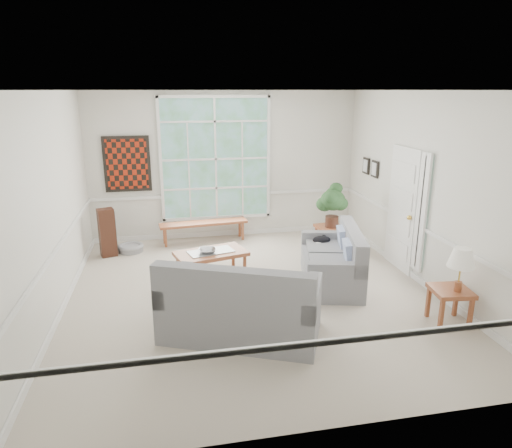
{
  "coord_description": "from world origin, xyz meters",
  "views": [
    {
      "loc": [
        -1.17,
        -6.3,
        3.0
      ],
      "look_at": [
        0.1,
        0.2,
        1.05
      ],
      "focal_mm": 32.0,
      "sensor_mm": 36.0,
      "label": 1
    }
  ],
  "objects": [
    {
      "name": "side_table",
      "position": [
        2.4,
        -1.4,
        0.25
      ],
      "size": [
        0.54,
        0.54,
        0.5
      ],
      "primitive_type": "cube",
      "rotation": [
        0.0,
        0.0,
        -0.12
      ],
      "color": "brown",
      "rests_on": "floor"
    },
    {
      "name": "door_sidelight",
      "position": [
        2.71,
        -0.03,
        1.15
      ],
      "size": [
        0.08,
        0.26,
        1.9
      ],
      "primitive_type": "cube",
      "color": "white",
      "rests_on": "wall_right"
    },
    {
      "name": "window_bench",
      "position": [
        -0.51,
        2.65,
        0.21
      ],
      "size": [
        1.8,
        0.53,
        0.41
      ],
      "primitive_type": "cube",
      "rotation": [
        0.0,
        0.0,
        0.1
      ],
      "color": "brown",
      "rests_on": "floor"
    },
    {
      "name": "loveseat_front",
      "position": [
        -0.35,
        -1.15,
        0.52
      ],
      "size": [
        2.17,
        1.68,
        1.05
      ],
      "primitive_type": "cube",
      "rotation": [
        0.0,
        0.0,
        -0.4
      ],
      "color": "gray",
      "rests_on": "floor"
    },
    {
      "name": "wall_right",
      "position": [
        2.75,
        0.0,
        1.5
      ],
      "size": [
        0.02,
        6.0,
        3.0
      ],
      "primitive_type": "cube",
      "color": "silver",
      "rests_on": "ground"
    },
    {
      "name": "end_table",
      "position": [
        1.84,
        1.68,
        0.24
      ],
      "size": [
        0.54,
        0.54,
        0.48
      ],
      "primitive_type": "cube",
      "rotation": [
        0.0,
        0.0,
        0.13
      ],
      "color": "brown",
      "rests_on": "floor"
    },
    {
      "name": "table_lamp",
      "position": [
        2.44,
        -1.48,
        0.79
      ],
      "size": [
        0.35,
        0.35,
        0.59
      ],
      "primitive_type": null,
      "rotation": [
        0.0,
        0.0,
        -0.04
      ],
      "color": "white",
      "rests_on": "side_table"
    },
    {
      "name": "wall_art",
      "position": [
        -1.95,
        2.95,
        1.6
      ],
      "size": [
        0.9,
        0.06,
        1.1
      ],
      "primitive_type": "cube",
      "color": "#58180B",
      "rests_on": "wall_back"
    },
    {
      "name": "coffee_table",
      "position": [
        -0.54,
        0.81,
        0.21
      ],
      "size": [
        1.28,
        0.91,
        0.43
      ],
      "primitive_type": "cube",
      "rotation": [
        0.0,
        0.0,
        0.27
      ],
      "color": "brown",
      "rests_on": "floor"
    },
    {
      "name": "houseplant",
      "position": [
        1.85,
        1.61,
        0.91
      ],
      "size": [
        0.55,
        0.55,
        0.86
      ],
      "primitive_type": null,
      "rotation": [
        0.0,
        0.0,
        -0.1
      ],
      "color": "#244823",
      "rests_on": "end_table"
    },
    {
      "name": "pet_bed",
      "position": [
        -1.95,
        2.32,
        0.07
      ],
      "size": [
        0.52,
        0.52,
        0.14
      ],
      "primitive_type": "cylinder",
      "rotation": [
        0.0,
        0.0,
        0.09
      ],
      "color": "gray",
      "rests_on": "floor"
    },
    {
      "name": "loveseat_right",
      "position": [
        1.32,
        0.18,
        0.45
      ],
      "size": [
        1.23,
        1.82,
        0.9
      ],
      "primitive_type": "cube",
      "rotation": [
        0.0,
        0.0,
        -0.24
      ],
      "color": "gray",
      "rests_on": "floor"
    },
    {
      "name": "ceiling",
      "position": [
        0.0,
        0.0,
        3.0
      ],
      "size": [
        5.5,
        6.0,
        0.02
      ],
      "primitive_type": "cube",
      "color": "white",
      "rests_on": "ground"
    },
    {
      "name": "floor_speaker",
      "position": [
        -2.34,
        2.15,
        0.46
      ],
      "size": [
        0.34,
        0.3,
        0.91
      ],
      "primitive_type": "cube",
      "rotation": [
        0.0,
        0.0,
        0.31
      ],
      "color": "#3B1E14",
      "rests_on": "floor"
    },
    {
      "name": "entry_door",
      "position": [
        2.71,
        0.6,
        1.05
      ],
      "size": [
        0.08,
        0.9,
        2.1
      ],
      "primitive_type": "cube",
      "color": "white",
      "rests_on": "floor"
    },
    {
      "name": "wall_frame_far",
      "position": [
        2.71,
        2.15,
        1.55
      ],
      "size": [
        0.04,
        0.26,
        0.32
      ],
      "primitive_type": "cube",
      "color": "black",
      "rests_on": "wall_right"
    },
    {
      "name": "wall_back",
      "position": [
        0.0,
        3.0,
        1.5
      ],
      "size": [
        5.5,
        0.02,
        3.0
      ],
      "primitive_type": "cube",
      "color": "silver",
      "rests_on": "ground"
    },
    {
      "name": "wall_frame_near",
      "position": [
        2.71,
        1.75,
        1.55
      ],
      "size": [
        0.04,
        0.26,
        0.32
      ],
      "primitive_type": "cube",
      "color": "black",
      "rests_on": "wall_right"
    },
    {
      "name": "floor",
      "position": [
        0.0,
        0.0,
        -0.01
      ],
      "size": [
        5.5,
        6.0,
        0.01
      ],
      "primitive_type": "cube",
      "color": "#B7AA99",
      "rests_on": "ground"
    },
    {
      "name": "pewter_bowl",
      "position": [
        -0.6,
        0.77,
        0.47
      ],
      "size": [
        0.36,
        0.36,
        0.09
      ],
      "primitive_type": "imported",
      "rotation": [
        0.0,
        0.0,
        0.02
      ],
      "color": "#99989E",
      "rests_on": "coffee_table"
    },
    {
      "name": "wall_left",
      "position": [
        -2.75,
        0.0,
        1.5
      ],
      "size": [
        0.02,
        6.0,
        3.0
      ],
      "primitive_type": "cube",
      "color": "silver",
      "rests_on": "ground"
    },
    {
      "name": "wall_front",
      "position": [
        0.0,
        -3.0,
        1.5
      ],
      "size": [
        5.5,
        0.02,
        3.0
      ],
      "primitive_type": "cube",
      "color": "silver",
      "rests_on": "ground"
    },
    {
      "name": "window_back",
      "position": [
        -0.2,
        2.96,
        1.65
      ],
      "size": [
        2.3,
        0.08,
        2.4
      ],
      "primitive_type": "cube",
      "color": "white",
      "rests_on": "wall_back"
    },
    {
      "name": "cat",
      "position": [
        1.36,
        0.77,
        0.54
      ],
      "size": [
        0.39,
        0.37,
        0.15
      ],
      "primitive_type": "ellipsoid",
      "rotation": [
        0.0,
        0.0,
        -0.65
      ],
      "color": "black",
      "rests_on": "loveseat_right"
    }
  ]
}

